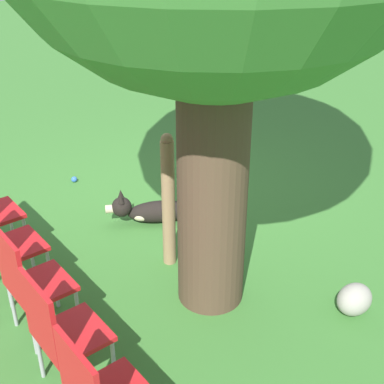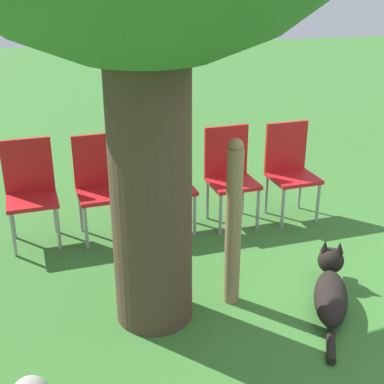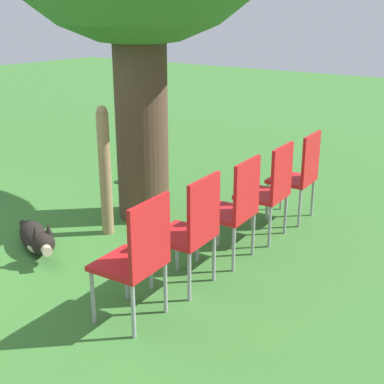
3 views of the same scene
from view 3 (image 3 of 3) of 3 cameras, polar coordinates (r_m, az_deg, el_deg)
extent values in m
plane|color=#38702D|center=(5.40, -16.36, -5.07)|extent=(30.00, 30.00, 0.00)
cylinder|color=#4C3828|center=(5.54, -5.45, 9.66)|extent=(0.54, 0.54, 2.48)
ellipsoid|color=black|center=(5.22, -16.47, -4.58)|extent=(0.71, 0.51, 0.22)
ellipsoid|color=#C6B293|center=(5.06, -16.02, -5.45)|extent=(0.30, 0.29, 0.13)
sphere|color=black|center=(4.83, -15.59, -5.31)|extent=(0.27, 0.27, 0.21)
cylinder|color=#C6B293|center=(4.73, -15.26, -6.01)|extent=(0.12, 0.12, 0.09)
cone|color=black|center=(4.80, -15.06, -3.85)|extent=(0.07, 0.07, 0.09)
cone|color=black|center=(4.78, -16.38, -4.07)|extent=(0.07, 0.07, 0.09)
cylinder|color=black|center=(5.67, -17.35, -3.67)|extent=(0.30, 0.19, 0.06)
cylinder|color=#937551|center=(5.24, -9.24, 1.80)|extent=(0.12, 0.12, 1.21)
sphere|color=#937551|center=(5.09, -9.61, 8.50)|extent=(0.11, 0.11, 0.11)
cube|color=red|center=(3.82, -6.80, -7.62)|extent=(0.45, 0.47, 0.04)
cube|color=red|center=(3.60, -4.53, -4.62)|extent=(0.07, 0.44, 0.49)
cylinder|color=#99999E|center=(3.90, -10.54, -10.92)|extent=(0.03, 0.03, 0.41)
cylinder|color=#99999E|center=(4.15, -7.01, -8.79)|extent=(0.03, 0.03, 0.41)
cylinder|color=#99999E|center=(3.70, -6.29, -12.51)|extent=(0.03, 0.03, 0.41)
cylinder|color=#99999E|center=(3.96, -2.86, -10.13)|extent=(0.03, 0.03, 0.41)
cube|color=red|center=(4.24, -1.01, -4.70)|extent=(0.45, 0.47, 0.04)
cube|color=red|center=(4.04, 1.28, -1.84)|extent=(0.07, 0.44, 0.49)
cylinder|color=#99999E|center=(4.28, -4.43, -7.78)|extent=(0.03, 0.03, 0.41)
cylinder|color=#99999E|center=(4.56, -1.60, -5.98)|extent=(0.03, 0.03, 0.41)
cylinder|color=#99999E|center=(4.10, -0.31, -9.00)|extent=(0.03, 0.03, 0.41)
cylinder|color=#99999E|center=(4.39, 2.35, -7.02)|extent=(0.03, 0.03, 0.41)
cube|color=red|center=(4.70, 3.65, -2.29)|extent=(0.45, 0.47, 0.04)
cube|color=red|center=(4.53, 5.88, 0.37)|extent=(0.07, 0.44, 0.49)
cylinder|color=#99999E|center=(4.71, 0.56, -5.12)|extent=(0.03, 0.03, 0.41)
cylinder|color=#99999E|center=(5.02, 2.82, -3.61)|extent=(0.03, 0.03, 0.41)
cylinder|color=#99999E|center=(4.55, 4.46, -6.08)|extent=(0.03, 0.03, 0.41)
cylinder|color=#99999E|center=(4.87, 6.54, -4.45)|extent=(0.03, 0.03, 0.41)
cube|color=red|center=(5.19, 7.44, -0.31)|extent=(0.45, 0.47, 0.04)
cube|color=red|center=(5.04, 9.57, 2.15)|extent=(0.07, 0.44, 0.49)
cylinder|color=#99999E|center=(5.18, 4.65, -2.89)|extent=(0.03, 0.03, 0.41)
cylinder|color=#99999E|center=(5.50, 6.47, -1.63)|extent=(0.03, 0.03, 0.41)
cylinder|color=#99999E|center=(5.04, 8.29, -3.67)|extent=(0.03, 0.03, 0.41)
cylinder|color=#99999E|center=(5.37, 9.94, -2.33)|extent=(0.03, 0.03, 0.41)
cube|color=red|center=(5.71, 10.56, 1.32)|extent=(0.45, 0.47, 0.04)
cube|color=red|center=(5.57, 12.57, 3.58)|extent=(0.07, 0.44, 0.49)
cylinder|color=#99999E|center=(5.68, 8.03, -1.03)|extent=(0.03, 0.03, 0.41)
cylinder|color=#99999E|center=(6.01, 9.51, 0.03)|extent=(0.03, 0.03, 0.41)
cylinder|color=#99999E|center=(5.56, 11.41, -1.68)|extent=(0.03, 0.03, 0.41)
cylinder|color=#99999E|center=(5.89, 12.74, -0.57)|extent=(0.03, 0.03, 0.41)
ellipsoid|color=gray|center=(6.93, -5.69, 2.13)|extent=(0.31, 0.25, 0.27)
camera|label=1|loc=(7.15, 26.31, 23.76)|focal=50.00mm
camera|label=2|loc=(8.25, -21.13, 19.22)|focal=50.00mm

